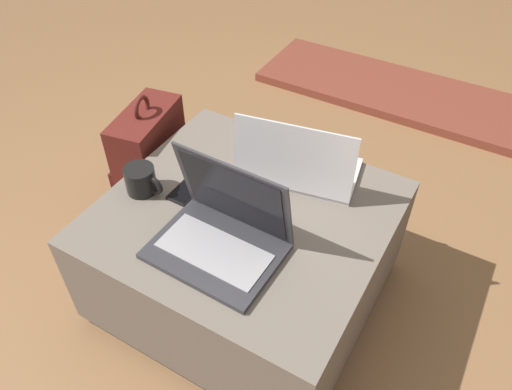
{
  "coord_description": "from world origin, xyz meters",
  "views": [
    {
      "loc": [
        0.55,
        -0.89,
        1.47
      ],
      "look_at": [
        0.04,
        0.0,
        0.49
      ],
      "focal_mm": 35.0,
      "sensor_mm": 36.0,
      "label": 1
    }
  ],
  "objects_px": {
    "laptop_near": "(222,232)",
    "cell_phone": "(189,188)",
    "backpack": "(150,165)",
    "coffee_mug": "(142,180)",
    "laptop_far": "(297,165)"
  },
  "relations": [
    {
      "from": "backpack",
      "to": "coffee_mug",
      "type": "relative_size",
      "value": 4.09
    },
    {
      "from": "laptop_near",
      "to": "coffee_mug",
      "type": "distance_m",
      "value": 0.34
    },
    {
      "from": "laptop_near",
      "to": "cell_phone",
      "type": "relative_size",
      "value": 2.38
    },
    {
      "from": "cell_phone",
      "to": "coffee_mug",
      "type": "relative_size",
      "value": 1.13
    },
    {
      "from": "coffee_mug",
      "to": "laptop_far",
      "type": "bearing_deg",
      "value": 37.55
    },
    {
      "from": "laptop_near",
      "to": "backpack",
      "type": "relative_size",
      "value": 0.66
    },
    {
      "from": "laptop_far",
      "to": "coffee_mug",
      "type": "relative_size",
      "value": 3.09
    },
    {
      "from": "laptop_near",
      "to": "cell_phone",
      "type": "bearing_deg",
      "value": 148.35
    },
    {
      "from": "laptop_far",
      "to": "backpack",
      "type": "height_order",
      "value": "laptop_far"
    },
    {
      "from": "cell_phone",
      "to": "backpack",
      "type": "height_order",
      "value": "backpack"
    },
    {
      "from": "laptop_near",
      "to": "backpack",
      "type": "bearing_deg",
      "value": 150.71
    },
    {
      "from": "backpack",
      "to": "coffee_mug",
      "type": "xyz_separation_m",
      "value": [
        0.22,
        -0.27,
        0.23
      ]
    },
    {
      "from": "coffee_mug",
      "to": "cell_phone",
      "type": "bearing_deg",
      "value": 32.8
    },
    {
      "from": "cell_phone",
      "to": "coffee_mug",
      "type": "bearing_deg",
      "value": -146.69
    },
    {
      "from": "cell_phone",
      "to": "backpack",
      "type": "bearing_deg",
      "value": 151.45
    }
  ]
}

